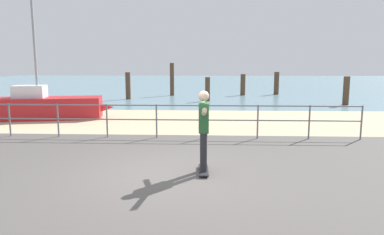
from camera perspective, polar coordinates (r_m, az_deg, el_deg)
ground_plane at (r=6.37m, az=-4.21°, el=-12.19°), size 24.00×10.00×0.04m
beach_strip at (r=14.11m, az=-0.39°, el=-0.51°), size 24.00×6.00×0.04m
sea_surface at (r=41.97m, az=1.60°, el=5.66°), size 72.00×50.00×0.04m
railing_fence at (r=10.74m, az=-5.82°, el=0.27°), size 12.38×0.05×1.05m
sailboat at (r=15.61m, az=-22.13°, el=1.68°), size 5.07×2.25×5.47m
skateboard at (r=7.39m, az=1.86°, el=-8.60°), size 0.23×0.81×0.08m
skateboarder at (r=7.17m, az=1.90°, el=-1.34°), size 0.22×1.45×1.65m
groyne_post_0 at (r=22.76m, az=-10.40°, el=5.09°), size 0.32×0.32×1.74m
groyne_post_1 at (r=25.10m, az=-3.28°, el=6.22°), size 0.30×0.30×2.33m
groyne_post_2 at (r=21.32m, az=2.56°, el=4.63°), size 0.30×0.30×1.48m
groyne_post_3 at (r=25.53m, az=8.31°, el=5.30°), size 0.35×0.35×1.54m
groyne_post_4 at (r=26.64m, az=13.62°, el=5.44°), size 0.36×0.36×1.68m
groyne_post_5 at (r=21.04m, az=23.86°, el=3.99°), size 0.33×0.33×1.59m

